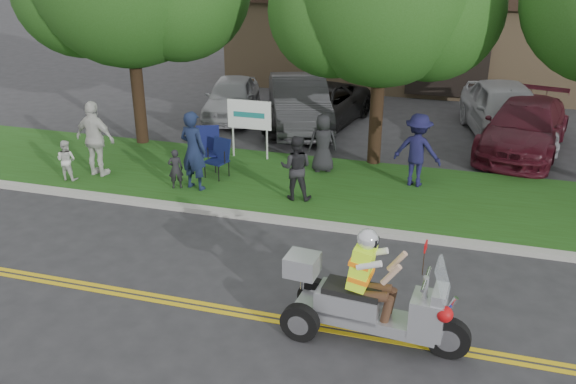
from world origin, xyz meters
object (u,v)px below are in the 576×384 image
(lawn_chair_b, at_px, (208,146))
(parked_car_far_right, at_px, (506,111))
(spectator_adult_left, at_px, (193,151))
(trike_scooter, at_px, (367,302))
(parked_car_left, at_px, (299,103))
(spectator_adult_mid, at_px, (296,168))
(spectator_adult_right, at_px, (95,139))
(parked_car_far_left, at_px, (232,97))
(parked_car_mid, at_px, (317,107))
(parked_car_right, at_px, (524,127))
(lawn_chair_a, at_px, (219,155))

(lawn_chair_b, bearing_deg, parked_car_far_right, 14.35)
(lawn_chair_b, bearing_deg, spectator_adult_left, -101.95)
(trike_scooter, distance_m, parked_car_left, 11.43)
(spectator_adult_mid, height_order, spectator_adult_right, spectator_adult_right)
(parked_car_left, relative_size, parked_car_far_right, 0.97)
(lawn_chair_b, distance_m, parked_car_far_right, 9.33)
(spectator_adult_mid, relative_size, parked_car_far_left, 0.39)
(spectator_adult_mid, relative_size, parked_car_mid, 0.31)
(parked_car_far_left, height_order, parked_car_far_right, parked_car_far_right)
(trike_scooter, relative_size, lawn_chair_b, 2.53)
(parked_car_right, bearing_deg, spectator_adult_mid, -122.51)
(lawn_chair_b, height_order, parked_car_mid, parked_car_mid)
(spectator_adult_right, distance_m, parked_car_mid, 7.44)
(spectator_adult_right, bearing_deg, parked_car_left, -115.75)
(parked_car_left, bearing_deg, parked_car_mid, -7.07)
(trike_scooter, height_order, parked_car_mid, trike_scooter)
(spectator_adult_right, relative_size, parked_car_mid, 0.40)
(spectator_adult_right, height_order, parked_car_left, spectator_adult_right)
(spectator_adult_left, height_order, parked_car_mid, spectator_adult_left)
(trike_scooter, bearing_deg, parked_car_left, 115.34)
(lawn_chair_b, xyz_separation_m, parked_car_left, (1.22, 4.68, 0.06))
(parked_car_left, distance_m, parked_car_far_right, 6.47)
(trike_scooter, bearing_deg, spectator_adult_right, 153.07)
(spectator_adult_left, xyz_separation_m, parked_car_far_left, (-1.54, 6.53, -0.40))
(lawn_chair_b, relative_size, parked_car_right, 0.23)
(spectator_adult_right, bearing_deg, lawn_chair_a, -157.63)
(lawn_chair_a, bearing_deg, parked_car_left, 98.57)
(spectator_adult_right, bearing_deg, parked_car_far_right, -140.32)
(spectator_adult_right, xyz_separation_m, parked_car_left, (3.81, 5.87, -0.26))
(lawn_chair_a, xyz_separation_m, spectator_adult_mid, (2.30, -0.85, 0.22))
(lawn_chair_b, distance_m, parked_car_mid, 5.14)
(trike_scooter, xyz_separation_m, spectator_adult_right, (-7.82, 4.83, 0.42))
(spectator_adult_mid, relative_size, parked_car_right, 0.30)
(lawn_chair_a, relative_size, parked_car_right, 0.19)
(trike_scooter, height_order, spectator_adult_mid, trike_scooter)
(lawn_chair_a, distance_m, spectator_adult_mid, 2.46)
(parked_car_far_left, distance_m, parked_car_far_right, 9.00)
(lawn_chair_a, bearing_deg, parked_car_mid, 92.84)
(parked_car_far_left, xyz_separation_m, parked_car_left, (2.56, -0.54, 0.14))
(spectator_adult_mid, height_order, parked_car_left, spectator_adult_mid)
(spectator_adult_left, bearing_deg, lawn_chair_a, -91.42)
(lawn_chair_a, bearing_deg, trike_scooter, -32.73)
(spectator_adult_mid, distance_m, parked_car_left, 6.09)
(trike_scooter, distance_m, lawn_chair_a, 7.40)
(lawn_chair_b, xyz_separation_m, parked_car_far_right, (7.66, 5.33, 0.11))
(lawn_chair_a, distance_m, spectator_adult_left, 1.07)
(trike_scooter, xyz_separation_m, parked_car_left, (-4.02, 10.70, 0.15))
(spectator_adult_left, distance_m, spectator_adult_mid, 2.57)
(lawn_chair_a, bearing_deg, parked_car_far_left, 125.02)
(lawn_chair_b, bearing_deg, spectator_adult_right, -175.82)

